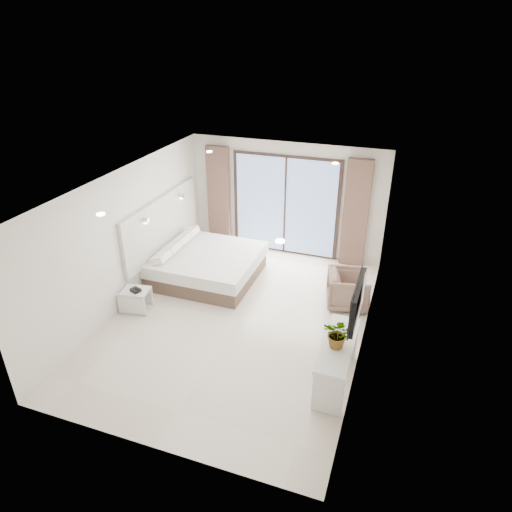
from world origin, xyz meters
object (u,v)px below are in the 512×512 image
(nightstand, at_px, (137,300))
(armchair, at_px, (348,288))
(console_desk, at_px, (337,354))
(bed, at_px, (207,265))

(nightstand, bearing_deg, armchair, 13.77)
(nightstand, relative_size, console_desk, 0.37)
(armchair, bearing_deg, console_desk, 171.76)
(bed, bearing_deg, console_desk, -35.46)
(nightstand, height_order, console_desk, console_desk)
(nightstand, distance_m, console_desk, 4.10)
(bed, relative_size, nightstand, 3.87)
(console_desk, bearing_deg, armchair, 94.79)
(bed, distance_m, console_desk, 4.03)
(console_desk, relative_size, armchair, 1.86)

